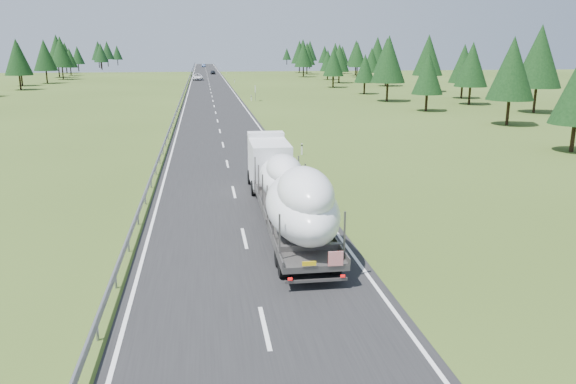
{
  "coord_description": "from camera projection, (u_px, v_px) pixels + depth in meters",
  "views": [
    {
      "loc": [
        -1.74,
        -16.67,
        8.97
      ],
      "look_at": [
        2.32,
        10.26,
        1.92
      ],
      "focal_mm": 35.0,
      "sensor_mm": 36.0,
      "label": 1
    }
  ],
  "objects": [
    {
      "name": "marker_posts",
      "position": [
        230.0,
        76.0,
        167.62
      ],
      "size": [
        0.13,
        350.08,
        1.0
      ],
      "color": "silver",
      "rests_on": "ground"
    },
    {
      "name": "distant_car_dark",
      "position": [
        213.0,
        72.0,
        189.88
      ],
      "size": [
        1.85,
        4.05,
        1.35
      ],
      "primitive_type": "imported",
      "rotation": [
        0.0,
        0.0,
        0.07
      ],
      "color": "black",
      "rests_on": "ground"
    },
    {
      "name": "guardrail",
      "position": [
        184.0,
        90.0,
        113.2
      ],
      "size": [
        0.1,
        400.0,
        0.76
      ],
      "color": "slate",
      "rests_on": "ground"
    },
    {
      "name": "highway_sign",
      "position": [
        255.0,
        90.0,
        95.62
      ],
      "size": [
        0.08,
        0.9,
        2.6
      ],
      "color": "slate",
      "rests_on": "ground"
    },
    {
      "name": "road_surface",
      "position": [
        211.0,
        92.0,
        114.17
      ],
      "size": [
        10.0,
        400.0,
        0.02
      ],
      "primitive_type": "cube",
      "color": "black",
      "rests_on": "ground"
    },
    {
      "name": "distant_van",
      "position": [
        197.0,
        77.0,
        156.07
      ],
      "size": [
        2.97,
        6.26,
        1.73
      ],
      "primitive_type": "imported",
      "rotation": [
        0.0,
        0.0,
        0.02
      ],
      "color": "white",
      "rests_on": "ground"
    },
    {
      "name": "ground",
      "position": [
        265.0,
        328.0,
        18.45
      ],
      "size": [
        400.0,
        400.0,
        0.0
      ],
      "primitive_type": "plane",
      "color": "#364B19",
      "rests_on": "ground"
    },
    {
      "name": "tree_line_left",
      "position": [
        22.0,
        56.0,
        132.66
      ],
      "size": [
        14.25,
        316.47,
        12.65
      ],
      "color": "black",
      "rests_on": "ground"
    },
    {
      "name": "boat_truck",
      "position": [
        288.0,
        186.0,
        28.22
      ],
      "size": [
        3.07,
        18.59,
        4.19
      ],
      "color": "white",
      "rests_on": "ground"
    },
    {
      "name": "tree_line_right",
      "position": [
        382.0,
        57.0,
        130.4
      ],
      "size": [
        25.42,
        316.01,
        12.61
      ],
      "color": "black",
      "rests_on": "ground"
    },
    {
      "name": "distant_car_blue",
      "position": [
        204.0,
        66.0,
        257.13
      ],
      "size": [
        1.78,
        4.35,
        1.4
      ],
      "primitive_type": "imported",
      "rotation": [
        0.0,
        0.0,
        0.07
      ],
      "color": "navy",
      "rests_on": "ground"
    }
  ]
}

